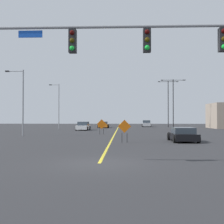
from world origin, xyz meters
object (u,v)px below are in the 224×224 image
(street_lamp_mid_right, at_px, (168,100))
(street_lamp_far_left, at_px, (173,99))
(car_black_far, at_px, (183,135))
(street_lamp_far_right, at_px, (58,104))
(traffic_signal_assembly, at_px, (187,49))
(car_silver_passing, at_px, (146,124))
(car_white_distant, at_px, (83,126))
(construction_sign_left_lane, at_px, (124,128))
(construction_sign_right_shoulder, at_px, (102,125))
(street_lamp_near_right, at_px, (21,99))
(car_orange_mid, at_px, (103,125))

(street_lamp_mid_right, xyz_separation_m, street_lamp_far_left, (-0.04, -6.53, -0.23))
(car_black_far, bearing_deg, street_lamp_far_right, 122.50)
(traffic_signal_assembly, bearing_deg, car_silver_passing, 87.53)
(traffic_signal_assembly, bearing_deg, street_lamp_far_right, 110.52)
(car_black_far, bearing_deg, traffic_signal_assembly, -100.36)
(street_lamp_far_right, bearing_deg, traffic_signal_assembly, -69.48)
(street_lamp_far_right, height_order, car_white_distant, street_lamp_far_right)
(street_lamp_far_right, xyz_separation_m, construction_sign_left_lane, (11.65, -27.49, -3.21))
(street_lamp_far_right, xyz_separation_m, car_silver_passing, (16.68, 13.93, -3.75))
(traffic_signal_assembly, xyz_separation_m, street_lamp_far_left, (6.62, 43.15, 0.42))
(construction_sign_right_shoulder, relative_size, construction_sign_left_lane, 0.98)
(street_lamp_far_right, bearing_deg, car_black_far, -57.50)
(car_black_far, bearing_deg, construction_sign_right_shoulder, 127.33)
(street_lamp_near_right, relative_size, car_white_distant, 1.71)
(street_lamp_near_right, distance_m, street_lamp_far_right, 18.99)
(street_lamp_mid_right, height_order, car_silver_passing, street_lamp_mid_right)
(car_white_distant, xyz_separation_m, car_silver_passing, (11.67, 17.82, 0.03))
(construction_sign_left_lane, bearing_deg, construction_sign_right_shoulder, 103.37)
(car_white_distant, bearing_deg, street_lamp_far_left, 28.00)
(street_lamp_far_right, height_order, car_orange_mid, street_lamp_far_right)
(street_lamp_mid_right, relative_size, street_lamp_far_left, 1.05)
(street_lamp_near_right, distance_m, car_black_far, 18.43)
(street_lamp_far_right, relative_size, street_lamp_far_left, 0.86)
(construction_sign_left_lane, relative_size, car_black_far, 0.43)
(street_lamp_far_right, xyz_separation_m, car_black_far, (16.67, -26.17, -3.84))
(construction_sign_left_lane, xyz_separation_m, car_white_distant, (-6.65, 23.60, -0.57))
(street_lamp_mid_right, relative_size, car_orange_mid, 2.39)
(street_lamp_far_right, height_order, car_silver_passing, street_lamp_far_right)
(street_lamp_near_right, xyz_separation_m, car_white_distant, (4.92, 15.10, -3.52))
(street_lamp_far_left, height_order, car_silver_passing, street_lamp_far_left)
(construction_sign_right_shoulder, relative_size, car_black_far, 0.42)
(construction_sign_left_lane, distance_m, car_white_distant, 24.53)
(street_lamp_near_right, distance_m, car_silver_passing, 37.03)
(construction_sign_left_lane, height_order, car_white_distant, construction_sign_left_lane)
(street_lamp_near_right, xyz_separation_m, car_silver_passing, (16.59, 32.92, -3.49))
(street_lamp_mid_right, height_order, car_black_far, street_lamp_mid_right)
(street_lamp_far_left, xyz_separation_m, car_orange_mid, (-13.47, 2.60, -4.93))
(traffic_signal_assembly, height_order, street_lamp_far_right, street_lamp_far_right)
(car_orange_mid, bearing_deg, street_lamp_far_right, -136.27)
(street_lamp_near_right, relative_size, street_lamp_far_left, 0.80)
(street_lamp_near_right, xyz_separation_m, street_lamp_far_right, (-0.08, 18.99, 0.26))
(street_lamp_mid_right, xyz_separation_m, car_white_distant, (-16.08, -15.06, -5.12))
(construction_sign_left_lane, xyz_separation_m, car_orange_mid, (-4.09, 34.73, -0.60))
(traffic_signal_assembly, bearing_deg, construction_sign_right_shoulder, 103.72)
(traffic_signal_assembly, xyz_separation_m, street_lamp_far_right, (-14.42, 38.52, -0.69))
(traffic_signal_assembly, xyz_separation_m, car_orange_mid, (-6.85, 45.76, -4.50))
(car_silver_passing, bearing_deg, car_orange_mid, -143.69)
(car_white_distant, distance_m, car_orange_mid, 11.42)
(street_lamp_near_right, relative_size, construction_sign_right_shoulder, 4.03)
(street_lamp_mid_right, height_order, car_orange_mid, street_lamp_mid_right)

